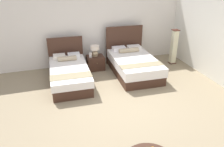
{
  "coord_description": "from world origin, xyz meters",
  "views": [
    {
      "loc": [
        -1.65,
        -4.46,
        3.22
      ],
      "look_at": [
        -0.09,
        0.54,
        0.74
      ],
      "focal_mm": 35.88,
      "sensor_mm": 36.0,
      "label": 1
    }
  ],
  "objects_px": {
    "bed_near_corner": "(133,64)",
    "vase": "(90,55)",
    "bed_near_window": "(69,73)",
    "nightstand": "(95,63)",
    "table_lamp": "(95,50)",
    "floor_lamp_corner": "(174,47)"
  },
  "relations": [
    {
      "from": "floor_lamp_corner",
      "to": "nightstand",
      "type": "bearing_deg",
      "value": 173.94
    },
    {
      "from": "bed_near_window",
      "to": "table_lamp",
      "type": "xyz_separation_m",
      "value": [
        0.99,
        0.7,
        0.41
      ]
    },
    {
      "from": "bed_near_corner",
      "to": "nightstand",
      "type": "bearing_deg",
      "value": 148.88
    },
    {
      "from": "table_lamp",
      "to": "vase",
      "type": "height_order",
      "value": "table_lamp"
    },
    {
      "from": "bed_near_window",
      "to": "nightstand",
      "type": "height_order",
      "value": "bed_near_window"
    },
    {
      "from": "bed_near_window",
      "to": "table_lamp",
      "type": "height_order",
      "value": "bed_near_window"
    },
    {
      "from": "table_lamp",
      "to": "floor_lamp_corner",
      "type": "height_order",
      "value": "floor_lamp_corner"
    },
    {
      "from": "bed_near_window",
      "to": "vase",
      "type": "xyz_separation_m",
      "value": [
        0.81,
        0.64,
        0.27
      ]
    },
    {
      "from": "bed_near_window",
      "to": "vase",
      "type": "bearing_deg",
      "value": 38.3
    },
    {
      "from": "bed_near_corner",
      "to": "nightstand",
      "type": "relative_size",
      "value": 3.91
    },
    {
      "from": "nightstand",
      "to": "floor_lamp_corner",
      "type": "height_order",
      "value": "floor_lamp_corner"
    },
    {
      "from": "bed_near_corner",
      "to": "floor_lamp_corner",
      "type": "distance_m",
      "value": 1.79
    },
    {
      "from": "floor_lamp_corner",
      "to": "bed_near_window",
      "type": "bearing_deg",
      "value": -174.34
    },
    {
      "from": "bed_near_window",
      "to": "vase",
      "type": "height_order",
      "value": "bed_near_window"
    },
    {
      "from": "nightstand",
      "to": "vase",
      "type": "height_order",
      "value": "vase"
    },
    {
      "from": "bed_near_corner",
      "to": "vase",
      "type": "bearing_deg",
      "value": 153.78
    },
    {
      "from": "bed_near_window",
      "to": "bed_near_corner",
      "type": "relative_size",
      "value": 1.0
    },
    {
      "from": "bed_near_window",
      "to": "nightstand",
      "type": "bearing_deg",
      "value": 34.66
    },
    {
      "from": "bed_near_window",
      "to": "floor_lamp_corner",
      "type": "xyz_separation_m",
      "value": [
        3.84,
        0.38,
        0.34
      ]
    },
    {
      "from": "bed_near_corner",
      "to": "vase",
      "type": "relative_size",
      "value": 13.49
    },
    {
      "from": "nightstand",
      "to": "table_lamp",
      "type": "distance_m",
      "value": 0.46
    },
    {
      "from": "nightstand",
      "to": "vase",
      "type": "distance_m",
      "value": 0.37
    }
  ]
}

